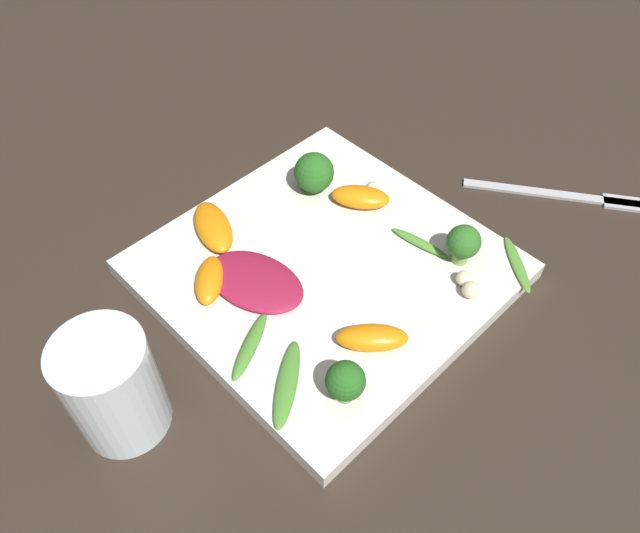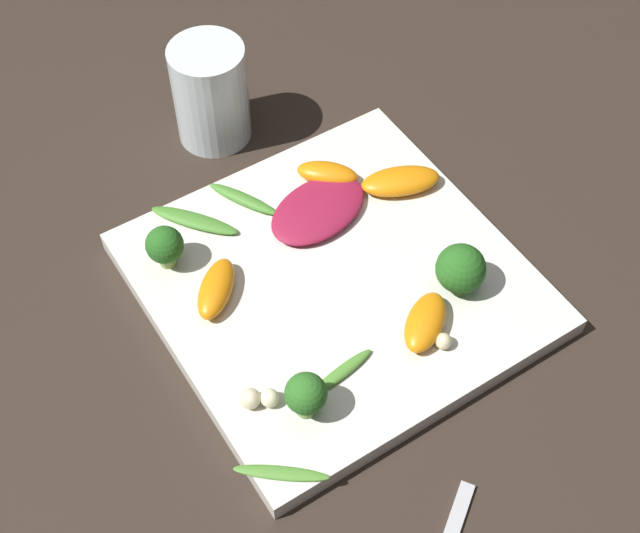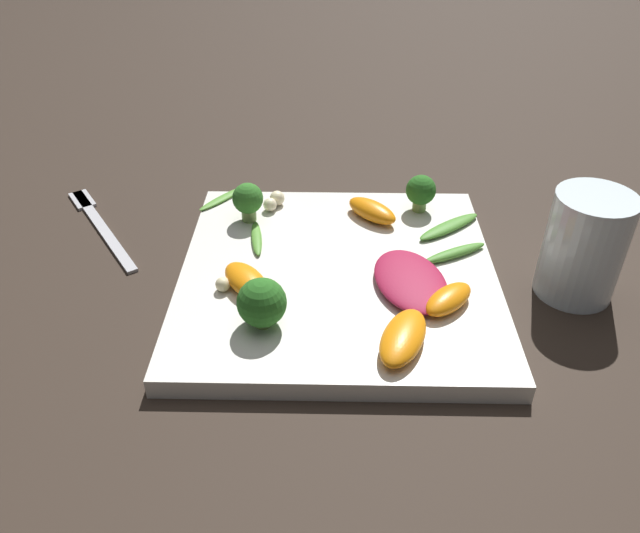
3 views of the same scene
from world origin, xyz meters
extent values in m
plane|color=#2D231C|center=(0.00, 0.00, 0.00)|extent=(2.40, 2.40, 0.00)
cube|color=silver|center=(0.00, 0.00, 0.01)|extent=(0.30, 0.30, 0.02)
cylinder|color=silver|center=(-0.01, -0.22, 0.05)|extent=(0.07, 0.07, 0.10)
ellipsoid|color=maroon|center=(-0.03, -0.07, 0.03)|extent=(0.11, 0.08, 0.01)
ellipsoid|color=orange|center=(0.09, -0.04, 0.03)|extent=(0.06, 0.06, 0.02)
ellipsoid|color=orange|center=(-0.03, 0.08, 0.03)|extent=(0.07, 0.06, 0.02)
ellipsoid|color=orange|center=(-0.11, -0.05, 0.03)|extent=(0.08, 0.06, 0.02)
ellipsoid|color=orange|center=(-0.05, -0.10, 0.03)|extent=(0.06, 0.06, 0.02)
cylinder|color=#7A9E51|center=(0.09, 0.09, 0.03)|extent=(0.02, 0.02, 0.02)
sphere|color=#2D6B23|center=(0.09, 0.09, 0.04)|extent=(0.03, 0.03, 0.03)
cylinder|color=#7A9E51|center=(0.11, -0.09, 0.03)|extent=(0.01, 0.01, 0.02)
sphere|color=#26601E|center=(0.11, -0.09, 0.04)|extent=(0.03, 0.03, 0.03)
cylinder|color=#7A9E51|center=(-0.08, 0.06, 0.02)|extent=(0.01, 0.01, 0.01)
sphere|color=#26601E|center=(-0.08, 0.06, 0.04)|extent=(0.04, 0.04, 0.04)
ellipsoid|color=#47842D|center=(0.07, -0.12, 0.02)|extent=(0.06, 0.08, 0.01)
ellipsoid|color=#47842D|center=(0.02, -0.11, 0.02)|extent=(0.05, 0.07, 0.01)
ellipsoid|color=#518E33|center=(0.05, 0.08, 0.02)|extent=(0.06, 0.02, 0.01)
ellipsoid|color=#518E33|center=(0.13, 0.13, 0.02)|extent=(0.06, 0.05, 0.00)
sphere|color=beige|center=(0.12, 0.07, 0.03)|extent=(0.02, 0.02, 0.02)
sphere|color=beige|center=(-0.04, 0.10, 0.03)|extent=(0.01, 0.01, 0.01)
sphere|color=beige|center=(0.11, 0.07, 0.03)|extent=(0.01, 0.01, 0.01)
camera|label=1|loc=(0.27, -0.28, 0.47)|focal=35.00mm
camera|label=2|loc=(0.25, 0.37, 0.63)|focal=50.00mm
camera|label=3|loc=(-0.48, 0.01, 0.37)|focal=35.00mm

